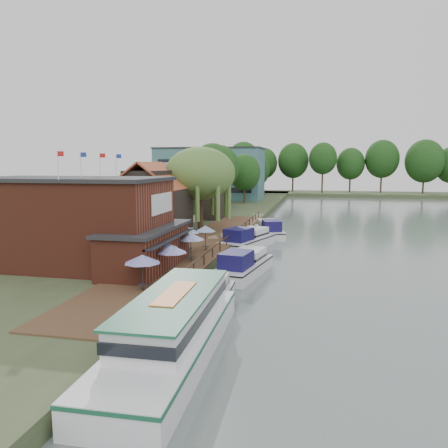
# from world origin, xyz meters

# --- Properties ---
(ground) EXTENTS (260.00, 260.00, 0.00)m
(ground) POSITION_xyz_m (0.00, 0.00, 0.00)
(ground) COLOR slate
(ground) RESTS_ON ground
(land_bank) EXTENTS (50.00, 140.00, 1.00)m
(land_bank) POSITION_xyz_m (-30.00, 35.00, 0.50)
(land_bank) COLOR #384728
(land_bank) RESTS_ON ground
(quay_deck) EXTENTS (6.00, 50.00, 0.10)m
(quay_deck) POSITION_xyz_m (-8.00, 10.00, 1.05)
(quay_deck) COLOR #47301E
(quay_deck) RESTS_ON land_bank
(quay_rail) EXTENTS (0.20, 49.00, 1.00)m
(quay_rail) POSITION_xyz_m (-5.30, 10.50, 1.50)
(quay_rail) COLOR black
(quay_rail) RESTS_ON land_bank
(pub) EXTENTS (20.00, 11.00, 7.30)m
(pub) POSITION_xyz_m (-14.00, -1.00, 4.65)
(pub) COLOR maroon
(pub) RESTS_ON land_bank
(hotel_block) EXTENTS (25.40, 12.40, 12.30)m
(hotel_block) POSITION_xyz_m (-22.00, 70.00, 7.15)
(hotel_block) COLOR #38666B
(hotel_block) RESTS_ON land_bank
(cottage_a) EXTENTS (8.60, 7.60, 8.50)m
(cottage_a) POSITION_xyz_m (-15.00, 14.00, 5.25)
(cottage_a) COLOR black
(cottage_a) RESTS_ON land_bank
(cottage_b) EXTENTS (9.60, 8.60, 8.50)m
(cottage_b) POSITION_xyz_m (-18.00, 24.00, 5.25)
(cottage_b) COLOR beige
(cottage_b) RESTS_ON land_bank
(cottage_c) EXTENTS (7.60, 7.60, 8.50)m
(cottage_c) POSITION_xyz_m (-14.00, 33.00, 5.25)
(cottage_c) COLOR black
(cottage_c) RESTS_ON land_bank
(willow) EXTENTS (8.60, 8.60, 10.43)m
(willow) POSITION_xyz_m (-10.50, 19.00, 6.21)
(willow) COLOR #476B2D
(willow) RESTS_ON land_bank
(umbrella_0) EXTENTS (2.39, 2.39, 2.38)m
(umbrella_0) POSITION_xyz_m (-7.33, -6.92, 2.29)
(umbrella_0) COLOR #1D1B94
(umbrella_0) RESTS_ON quay_deck
(umbrella_1) EXTENTS (2.25, 2.25, 2.38)m
(umbrella_1) POSITION_xyz_m (-6.56, -3.34, 2.29)
(umbrella_1) COLOR navy
(umbrella_1) RESTS_ON quay_deck
(umbrella_2) EXTENTS (2.41, 2.41, 2.38)m
(umbrella_2) POSITION_xyz_m (-7.81, -1.80, 2.29)
(umbrella_2) COLOR navy
(umbrella_2) RESTS_ON quay_deck
(umbrella_3) EXTENTS (2.37, 2.37, 2.38)m
(umbrella_3) POSITION_xyz_m (-6.79, 2.28, 2.29)
(umbrella_3) COLOR navy
(umbrella_3) RESTS_ON quay_deck
(umbrella_4) EXTENTS (2.10, 2.10, 2.38)m
(umbrella_4) POSITION_xyz_m (-8.04, 5.74, 2.29)
(umbrella_4) COLOR navy
(umbrella_4) RESTS_ON quay_deck
(umbrella_5) EXTENTS (1.99, 1.99, 2.38)m
(umbrella_5) POSITION_xyz_m (-6.75, 7.10, 2.29)
(umbrella_5) COLOR navy
(umbrella_5) RESTS_ON quay_deck
(cruiser_0) EXTENTS (3.48, 9.59, 2.28)m
(cruiser_0) POSITION_xyz_m (-3.11, -7.13, 1.14)
(cruiser_0) COLOR silver
(cruiser_0) RESTS_ON ground
(cruiser_1) EXTENTS (4.71, 10.08, 2.34)m
(cruiser_1) POSITION_xyz_m (-2.27, 2.58, 1.17)
(cruiser_1) COLOR silver
(cruiser_1) RESTS_ON ground
(cruiser_2) EXTENTS (6.33, 10.63, 2.46)m
(cruiser_2) POSITION_xyz_m (-3.94, 14.65, 1.23)
(cruiser_2) COLOR silver
(cruiser_2) RESTS_ON ground
(cruiser_3) EXTENTS (5.62, 10.25, 2.36)m
(cruiser_3) POSITION_xyz_m (-2.38, 22.98, 1.18)
(cruiser_3) COLOR silver
(cruiser_3) RESTS_ON ground
(tour_boat) EXTENTS (4.32, 14.25, 3.09)m
(tour_boat) POSITION_xyz_m (-3.00, -13.85, 1.55)
(tour_boat) COLOR silver
(tour_boat) RESTS_ON ground
(swan) EXTENTS (0.44, 0.44, 0.44)m
(swan) POSITION_xyz_m (-2.42, -9.61, 0.22)
(swan) COLOR white
(swan) RESTS_ON ground
(bank_tree_0) EXTENTS (8.07, 8.07, 12.08)m
(bank_tree_0) POSITION_xyz_m (-15.00, 43.89, 7.04)
(bank_tree_0) COLOR #143811
(bank_tree_0) RESTS_ON land_bank
(bank_tree_1) EXTENTS (7.60, 7.60, 12.09)m
(bank_tree_1) POSITION_xyz_m (-15.36, 51.50, 7.05)
(bank_tree_1) COLOR #143811
(bank_tree_1) RESTS_ON land_bank
(bank_tree_2) EXTENTS (6.80, 6.80, 10.50)m
(bank_tree_2) POSITION_xyz_m (-11.81, 59.60, 6.25)
(bank_tree_2) COLOR #143811
(bank_tree_2) RESTS_ON land_bank
(bank_tree_3) EXTENTS (8.48, 8.48, 14.04)m
(bank_tree_3) POSITION_xyz_m (-15.15, 77.71, 8.02)
(bank_tree_3) COLOR #143811
(bank_tree_3) RESTS_ON land_bank
(bank_tree_4) EXTENTS (8.65, 8.65, 11.91)m
(bank_tree_4) POSITION_xyz_m (-13.69, 86.41, 6.96)
(bank_tree_4) COLOR #143811
(bank_tree_4) RESTS_ON land_bank
(bank_tree_5) EXTENTS (8.23, 8.23, 11.95)m
(bank_tree_5) POSITION_xyz_m (-16.02, 94.30, 6.98)
(bank_tree_5) COLOR #143811
(bank_tree_5) RESTS_ON land_bank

